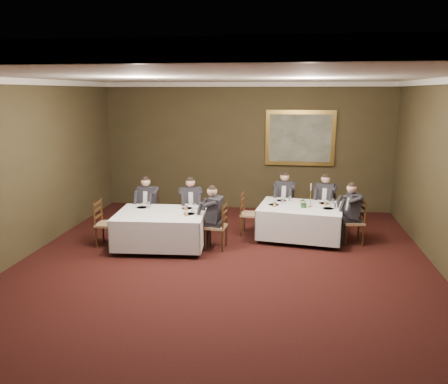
% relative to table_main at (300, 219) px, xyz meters
% --- Properties ---
extents(ground, '(10.00, 10.00, 0.00)m').
position_rel_table_main_xyz_m(ground, '(-1.48, -2.47, -0.45)').
color(ground, black).
rests_on(ground, ground).
extents(ceiling, '(8.00, 10.00, 0.10)m').
position_rel_table_main_xyz_m(ceiling, '(-1.48, -2.47, 3.05)').
color(ceiling, silver).
rests_on(ceiling, back_wall).
extents(back_wall, '(8.00, 0.10, 3.50)m').
position_rel_table_main_xyz_m(back_wall, '(-1.48, 2.53, 1.30)').
color(back_wall, '#37301B').
rests_on(back_wall, ground).
extents(front_wall, '(8.00, 0.10, 3.50)m').
position_rel_table_main_xyz_m(front_wall, '(-1.48, -7.47, 1.30)').
color(front_wall, '#37301B').
rests_on(front_wall, ground).
extents(crown_molding, '(8.00, 10.00, 0.12)m').
position_rel_table_main_xyz_m(crown_molding, '(-1.48, -2.47, 2.99)').
color(crown_molding, white).
rests_on(crown_molding, back_wall).
extents(table_main, '(1.99, 1.61, 0.67)m').
position_rel_table_main_xyz_m(table_main, '(0.00, 0.00, 0.00)').
color(table_main, black).
rests_on(table_main, ground).
extents(table_second, '(1.97, 1.55, 0.67)m').
position_rel_table_main_xyz_m(table_second, '(-2.94, -0.98, 0.00)').
color(table_second, black).
rests_on(table_second, ground).
extents(chair_main_backleft, '(0.51, 0.49, 1.00)m').
position_rel_table_main_xyz_m(chair_main_backleft, '(-0.36, 0.99, -0.17)').
color(chair_main_backleft, '#98734D').
rests_on(chair_main_backleft, ground).
extents(diner_main_backleft, '(0.48, 0.54, 1.35)m').
position_rel_table_main_xyz_m(diner_main_backleft, '(-0.36, 0.98, 0.06)').
color(diner_main_backleft, black).
rests_on(diner_main_backleft, chair_main_backleft).
extents(chair_main_backright, '(0.54, 0.53, 1.00)m').
position_rel_table_main_xyz_m(chair_main_backright, '(0.61, 0.86, -0.17)').
color(chair_main_backright, '#98734D').
rests_on(chair_main_backright, ground).
extents(diner_main_backright, '(0.52, 0.57, 1.35)m').
position_rel_table_main_xyz_m(diner_main_backright, '(0.61, 0.85, 0.06)').
color(diner_main_backright, black).
rests_on(diner_main_backright, chair_main_backright).
extents(chair_main_endleft, '(0.46, 0.48, 1.00)m').
position_rel_table_main_xyz_m(chair_main_endleft, '(-1.14, 0.15, -0.17)').
color(chair_main_endleft, '#98734D').
rests_on(chair_main_endleft, ground).
extents(chair_main_endright, '(0.47, 0.49, 1.00)m').
position_rel_table_main_xyz_m(chair_main_endright, '(1.14, -0.15, -0.17)').
color(chair_main_endright, '#98734D').
rests_on(chair_main_endright, ground).
extents(diner_main_endright, '(0.52, 0.45, 1.35)m').
position_rel_table_main_xyz_m(diner_main_endright, '(1.13, -0.15, 0.06)').
color(diner_main_endright, black).
rests_on(diner_main_endright, chair_main_endright).
extents(chair_sec_backleft, '(0.47, 0.45, 1.00)m').
position_rel_table_main_xyz_m(chair_sec_backleft, '(-3.51, -0.06, -0.17)').
color(chair_sec_backleft, '#98734D').
rests_on(chair_sec_backleft, ground).
extents(diner_sec_backleft, '(0.44, 0.51, 1.35)m').
position_rel_table_main_xyz_m(diner_sec_backleft, '(-3.51, -0.07, 0.06)').
color(diner_sec_backleft, black).
rests_on(diner_sec_backleft, chair_sec_backleft).
extents(chair_sec_backright, '(0.53, 0.52, 1.00)m').
position_rel_table_main_xyz_m(chair_sec_backright, '(-2.51, 0.02, -0.17)').
color(chair_sec_backright, '#98734D').
rests_on(chair_sec_backright, ground).
extents(diner_sec_backright, '(0.51, 0.57, 1.35)m').
position_rel_table_main_xyz_m(diner_sec_backright, '(-2.51, 0.01, 0.06)').
color(diner_sec_backright, black).
rests_on(diner_sec_backright, chair_sec_backright).
extents(chair_sec_endright, '(0.46, 0.48, 1.00)m').
position_rel_table_main_xyz_m(chair_sec_endright, '(-1.76, -0.89, -0.17)').
color(chair_sec_endright, '#98734D').
rests_on(chair_sec_endright, ground).
extents(diner_sec_endright, '(0.51, 0.45, 1.35)m').
position_rel_table_main_xyz_m(diner_sec_endright, '(-1.77, -0.89, 0.06)').
color(diner_sec_endright, black).
rests_on(diner_sec_endright, chair_sec_endright).
extents(chair_sec_endleft, '(0.42, 0.44, 1.00)m').
position_rel_table_main_xyz_m(chair_sec_endleft, '(-4.12, -1.07, -0.17)').
color(chair_sec_endleft, '#98734D').
rests_on(chair_sec_endleft, ground).
extents(centerpiece, '(0.24, 0.22, 0.25)m').
position_rel_table_main_xyz_m(centerpiece, '(0.07, -0.14, 0.44)').
color(centerpiece, '#2D5926').
rests_on(centerpiece, table_main).
extents(candlestick, '(0.08, 0.08, 0.54)m').
position_rel_table_main_xyz_m(candlestick, '(0.20, -0.02, 0.51)').
color(candlestick, '#B58C37').
rests_on(candlestick, table_main).
extents(place_setting_table_main, '(0.33, 0.31, 0.14)m').
position_rel_table_main_xyz_m(place_setting_table_main, '(-0.38, 0.47, 0.35)').
color(place_setting_table_main, white).
rests_on(place_setting_table_main, table_main).
extents(place_setting_table_second, '(0.33, 0.31, 0.14)m').
position_rel_table_main_xyz_m(place_setting_table_second, '(-3.41, -0.60, 0.35)').
color(place_setting_table_second, white).
rests_on(place_setting_table_second, table_second).
extents(painting, '(1.87, 0.09, 1.49)m').
position_rel_table_main_xyz_m(painting, '(0.00, 2.46, 1.57)').
color(painting, '#DCBE50').
rests_on(painting, back_wall).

